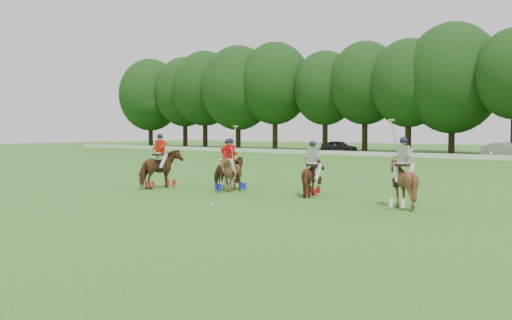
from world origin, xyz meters
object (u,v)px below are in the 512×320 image
Objects in this scene: car_left at (339,147)px; car_mid at (506,150)px; polo_ball at (212,204)px; polo_red_b at (228,171)px; polo_stripe_b at (403,182)px; polo_red_c at (231,173)px; polo_stripe_a at (312,177)px; polo_red_a at (160,168)px.

car_mid is at bearing -94.14° from car_left.
car_left is 46.16m from polo_ball.
polo_stripe_b reaches higher than polo_red_b.
polo_stripe_a is at bearing 12.14° from polo_red_c.
polo_stripe_a is (4.42, 0.02, -0.01)m from polo_red_b.
car_mid is 39.01m from polo_red_a.
polo_red_a reaches higher than car_mid.
polo_stripe_b is (8.55, -0.81, 0.08)m from polo_red_b.
polo_red_a is 7.09m from polo_stripe_a.
polo_red_c is at bearing -41.31° from polo_red_b.
car_mid is at bearing 89.69° from polo_red_c.
polo_stripe_b is (4.13, -0.83, 0.09)m from polo_stripe_a.
polo_red_b reaches higher than polo_red_a.
polo_red_c reaches higher than polo_stripe_a.
car_mid is at bearing 88.37° from polo_red_b.
car_mid reaches higher than car_left.
polo_red_a is 11.04m from polo_stripe_b.
polo_stripe_a is 4.62m from polo_ball.
polo_red_b is at bearing -179.76° from polo_stripe_a.
polo_stripe_a is at bearing 0.24° from polo_red_b.
polo_ball is (-5.26, -3.59, -0.80)m from polo_stripe_b.
polo_stripe_a is at bearing 75.63° from polo_ball.
polo_stripe_a is (21.26, -37.12, 0.05)m from car_left.
car_left is at bearing 119.80° from polo_stripe_a.
car_left is 41.81m from polo_red_c.
polo_red_c reaches higher than polo_ball.
polo_red_a is (14.38, -38.85, 0.18)m from car_left.
polo_red_a is at bearing -163.82° from car_left.
polo_stripe_b is (7.70, -0.06, 0.05)m from polo_red_c.
polo_red_c is at bearing -159.11° from car_left.
polo_red_a is at bearing -175.32° from polo_stripe_b.
car_mid reaches higher than polo_ball.
polo_red_a is at bearing -165.88° from polo_stripe_a.
polo_red_a is 3.44m from polo_red_c.
polo_ball is at bearing -25.11° from polo_red_a.
car_left is 40.78m from polo_red_b.
polo_ball is (2.24, -41.54, -0.67)m from car_mid.
polo_red_b is at bearing -159.75° from car_left.
polo_stripe_a reaches higher than car_mid.
polo_ball is at bearing -145.68° from polo_stripe_b.
polo_red_b reaches higher than polo_ball.
polo_red_b is (2.45, 1.71, -0.12)m from polo_red_a.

